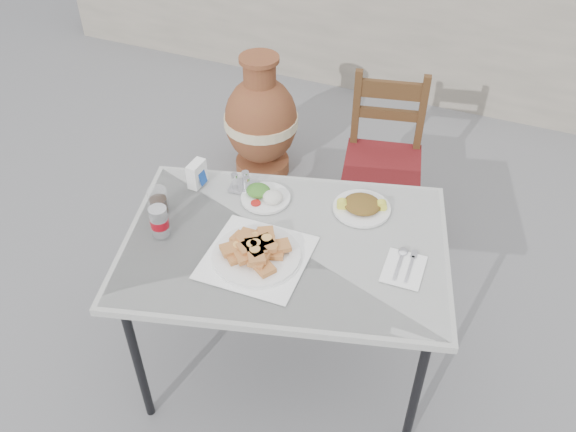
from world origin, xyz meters
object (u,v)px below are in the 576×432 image
at_px(chair, 383,159).
at_px(cola_glass, 158,203).
at_px(cafe_table, 285,252).
at_px(salad_chopped_plate, 362,206).
at_px(condiment_caddy, 243,183).
at_px(terracotta_urn, 261,121).
at_px(salad_rice_plate, 265,195).
at_px(soda_can, 159,221).
at_px(napkin_holder, 197,174).
at_px(pide_plate, 257,251).

bearing_deg(chair, cola_glass, -132.81).
distance_m(cafe_table, salad_chopped_plate, 0.35).
relative_size(salad_chopped_plate, cola_glass, 2.11).
xyz_separation_m(cafe_table, condiment_caddy, (-0.27, 0.22, 0.07)).
height_order(condiment_caddy, terracotta_urn, condiment_caddy).
height_order(salad_rice_plate, salad_chopped_plate, salad_rice_plate).
height_order(soda_can, chair, chair).
bearing_deg(chair, soda_can, -127.63).
xyz_separation_m(napkin_holder, condiment_caddy, (0.18, 0.05, -0.03)).
bearing_deg(salad_rice_plate, pide_plate, -70.79).
relative_size(salad_chopped_plate, terracotta_urn, 0.30).
relative_size(cafe_table, condiment_caddy, 11.47).
height_order(soda_can, napkin_holder, soda_can).
bearing_deg(salad_chopped_plate, pide_plate, -123.65).
bearing_deg(terracotta_urn, chair, -15.94).
bearing_deg(condiment_caddy, terracotta_urn, 111.42).
xyz_separation_m(cola_glass, terracotta_urn, (-0.17, 1.26, -0.41)).
bearing_deg(condiment_caddy, cafe_table, -38.83).
relative_size(cafe_table, terracotta_urn, 1.80).
relative_size(pide_plate, salad_chopped_plate, 1.63).
bearing_deg(cafe_table, chair, 84.06).
distance_m(salad_chopped_plate, chair, 0.79).
bearing_deg(cola_glass, chair, 59.62).
bearing_deg(cola_glass, cafe_table, 3.54).
bearing_deg(terracotta_urn, salad_rice_plate, -64.05).
bearing_deg(soda_can, napkin_holder, 93.81).
height_order(cafe_table, condiment_caddy, condiment_caddy).
distance_m(cola_glass, terracotta_urn, 1.33).
relative_size(cola_glass, chair, 0.12).
relative_size(salad_rice_plate, terracotta_urn, 0.26).
bearing_deg(salad_chopped_plate, chair, 97.44).
bearing_deg(soda_can, chair, 64.80).
xyz_separation_m(salad_chopped_plate, soda_can, (-0.63, -0.41, 0.04)).
relative_size(cola_glass, napkin_holder, 1.01).
bearing_deg(cola_glass, terracotta_urn, 97.51).
distance_m(pide_plate, salad_rice_plate, 0.32).
bearing_deg(cafe_table, cola_glass, -176.46).
relative_size(cola_glass, terracotta_urn, 0.14).
bearing_deg(cafe_table, pide_plate, -118.15).
bearing_deg(soda_can, cafe_table, 17.37).
distance_m(salad_rice_plate, terracotta_urn, 1.21).
xyz_separation_m(condiment_caddy, chair, (0.38, 0.78, -0.30)).
distance_m(cafe_table, chair, 1.03).
distance_m(salad_rice_plate, salad_chopped_plate, 0.38).
distance_m(pide_plate, terracotta_urn, 1.52).
height_order(salad_chopped_plate, terracotta_urn, salad_chopped_plate).
distance_m(pide_plate, napkin_holder, 0.49).
relative_size(cola_glass, condiment_caddy, 0.90).
bearing_deg(pide_plate, terracotta_urn, 114.46).
height_order(pide_plate, napkin_holder, napkin_holder).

